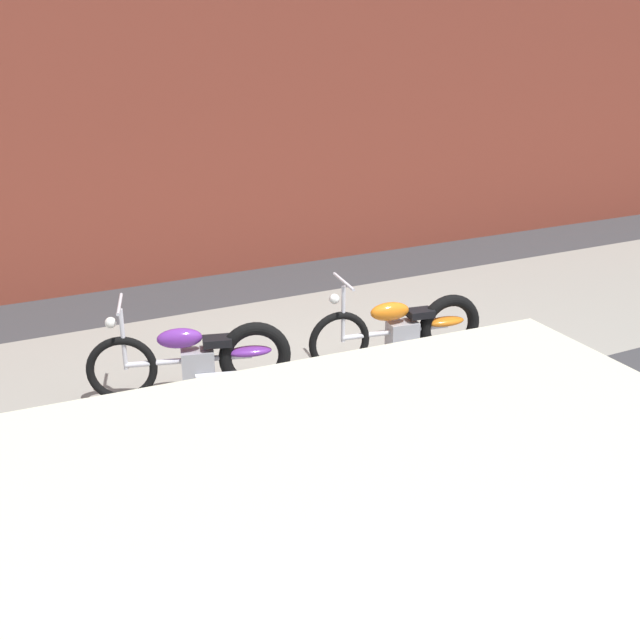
% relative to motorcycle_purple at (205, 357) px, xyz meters
% --- Properties ---
extents(ground_plane, '(80.00, 80.00, 0.00)m').
position_rel_motorcycle_purple_xyz_m(ground_plane, '(1.42, -1.16, -0.40)').
color(ground_plane, '#38383A').
extents(sidewalk_slab, '(36.00, 3.50, 0.01)m').
position_rel_motorcycle_purple_xyz_m(sidewalk_slab, '(1.42, 0.59, -0.40)').
color(sidewalk_slab, gray).
rests_on(sidewalk_slab, ground).
extents(brick_building_wall, '(36.00, 0.50, 5.98)m').
position_rel_motorcycle_purple_xyz_m(brick_building_wall, '(1.42, 4.04, 2.59)').
color(brick_building_wall, brown).
rests_on(brick_building_wall, ground).
extents(motorcycle_purple, '(1.96, 0.79, 1.03)m').
position_rel_motorcycle_purple_xyz_m(motorcycle_purple, '(0.00, 0.00, 0.00)').
color(motorcycle_purple, black).
rests_on(motorcycle_purple, ground).
extents(motorcycle_orange, '(2.00, 0.65, 1.03)m').
position_rel_motorcycle_purple_xyz_m(motorcycle_orange, '(2.24, -0.26, 0.00)').
color(motorcycle_orange, black).
rests_on(motorcycle_orange, ground).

